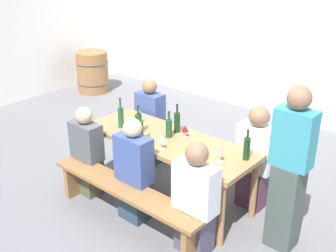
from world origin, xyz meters
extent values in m
plane|color=slate|center=(0.00, 0.00, 0.00)|extent=(24.00, 24.00, 0.00)
cube|color=white|center=(0.00, 3.21, 1.60)|extent=(14.00, 0.20, 3.20)
cube|color=#9E7247|center=(0.00, 0.00, 0.72)|extent=(2.01, 0.72, 0.05)
cylinder|color=#9E7247|center=(-0.93, -0.30, 0.35)|extent=(0.07, 0.07, 0.70)
cylinder|color=#9E7247|center=(0.93, -0.30, 0.35)|extent=(0.07, 0.07, 0.70)
cylinder|color=#9E7247|center=(-0.93, 0.30, 0.35)|extent=(0.07, 0.07, 0.70)
cylinder|color=#9E7247|center=(0.93, 0.30, 0.35)|extent=(0.07, 0.07, 0.70)
cube|color=olive|center=(0.00, -0.66, 0.43)|extent=(1.91, 0.30, 0.04)
cube|color=olive|center=(-0.86, -0.66, 0.21)|extent=(0.06, 0.24, 0.41)
cube|color=olive|center=(0.86, -0.66, 0.21)|extent=(0.06, 0.24, 0.41)
cube|color=olive|center=(0.00, 0.66, 0.43)|extent=(1.91, 0.30, 0.04)
cube|color=olive|center=(-0.86, 0.66, 0.21)|extent=(0.06, 0.24, 0.41)
cube|color=olive|center=(0.86, 0.66, 0.21)|extent=(0.06, 0.24, 0.41)
cylinder|color=#194723|center=(-0.02, 0.04, 0.85)|extent=(0.07, 0.07, 0.21)
cylinder|color=#194723|center=(-0.02, 0.04, 1.00)|extent=(0.02, 0.02, 0.09)
cylinder|color=black|center=(-0.02, 0.04, 1.05)|extent=(0.03, 0.03, 0.01)
cylinder|color=#234C2D|center=(-0.61, -0.12, 0.87)|extent=(0.07, 0.07, 0.24)
cylinder|color=#234C2D|center=(-0.61, -0.12, 1.04)|extent=(0.02, 0.02, 0.10)
cylinder|color=black|center=(-0.61, -0.12, 1.10)|extent=(0.03, 0.03, 0.01)
cylinder|color=#194723|center=(-0.35, -0.10, 0.86)|extent=(0.08, 0.08, 0.22)
cylinder|color=#194723|center=(-0.35, -0.10, 1.02)|extent=(0.03, 0.03, 0.09)
cylinder|color=black|center=(-0.35, -0.10, 1.07)|extent=(0.03, 0.03, 0.01)
cylinder|color=#194723|center=(-0.16, -0.26, 0.87)|extent=(0.07, 0.07, 0.24)
cylinder|color=#194723|center=(-0.16, -0.26, 1.04)|extent=(0.03, 0.03, 0.08)
cylinder|color=black|center=(-0.16, -0.26, 1.08)|extent=(0.03, 0.03, 0.01)
cylinder|color=#143319|center=(0.89, 0.15, 0.86)|extent=(0.06, 0.06, 0.23)
cylinder|color=#143319|center=(0.89, 0.15, 1.02)|extent=(0.02, 0.02, 0.08)
cylinder|color=black|center=(0.89, 0.15, 1.06)|extent=(0.02, 0.02, 0.01)
cylinder|color=#143319|center=(-0.04, 0.20, 0.86)|extent=(0.07, 0.07, 0.23)
cylinder|color=#143319|center=(-0.04, 0.20, 1.02)|extent=(0.02, 0.02, 0.09)
cylinder|color=black|center=(-0.04, 0.20, 1.08)|extent=(0.03, 0.03, 0.01)
cylinder|color=silver|center=(0.11, -0.23, 0.75)|extent=(0.06, 0.06, 0.01)
cylinder|color=silver|center=(0.11, -0.23, 0.79)|extent=(0.01, 0.01, 0.08)
cone|color=beige|center=(0.11, -0.23, 0.87)|extent=(0.07, 0.07, 0.08)
cylinder|color=silver|center=(-0.54, 0.11, 0.75)|extent=(0.06, 0.06, 0.01)
cylinder|color=silver|center=(-0.54, 0.11, 0.80)|extent=(0.01, 0.01, 0.08)
cone|color=#D18C93|center=(-0.54, 0.11, 0.89)|extent=(0.06, 0.06, 0.09)
cylinder|color=silver|center=(0.73, -0.07, 0.75)|extent=(0.06, 0.06, 0.01)
cylinder|color=silver|center=(0.73, -0.07, 0.80)|extent=(0.01, 0.01, 0.09)
cone|color=#D18C93|center=(0.73, -0.07, 0.89)|extent=(0.06, 0.06, 0.10)
cylinder|color=silver|center=(0.12, 0.15, 0.75)|extent=(0.06, 0.06, 0.01)
cylinder|color=silver|center=(0.12, 0.15, 0.79)|extent=(0.01, 0.01, 0.06)
cone|color=maroon|center=(0.12, 0.15, 0.86)|extent=(0.07, 0.07, 0.07)
cylinder|color=silver|center=(-0.29, -0.26, 0.75)|extent=(0.06, 0.06, 0.01)
cylinder|color=silver|center=(-0.29, -0.26, 0.79)|extent=(0.01, 0.01, 0.07)
cone|color=#D18C93|center=(-0.29, -0.26, 0.88)|extent=(0.06, 0.06, 0.10)
cube|color=#50503A|center=(-0.77, -0.51, 0.23)|extent=(0.29, 0.24, 0.45)
cube|color=#4C515B|center=(-0.77, -0.51, 0.66)|extent=(0.38, 0.20, 0.43)
sphere|color=tan|center=(-0.77, -0.51, 0.97)|extent=(0.19, 0.19, 0.19)
cube|color=#283C4A|center=(-0.02, -0.51, 0.23)|extent=(0.29, 0.24, 0.45)
cube|color=#384C8C|center=(-0.02, -0.51, 0.70)|extent=(0.39, 0.20, 0.50)
sphere|color=beige|center=(-0.02, -0.51, 1.05)|extent=(0.19, 0.19, 0.19)
cube|color=#4E4860|center=(0.77, -0.51, 0.23)|extent=(0.31, 0.24, 0.45)
cube|color=silver|center=(0.77, -0.51, 0.69)|extent=(0.41, 0.20, 0.47)
sphere|color=#846047|center=(0.77, -0.51, 1.03)|extent=(0.21, 0.21, 0.21)
cube|color=#2A3E3F|center=(-0.75, 0.51, 0.23)|extent=(0.27, 0.24, 0.45)
cube|color=#384C8C|center=(-0.75, 0.51, 0.71)|extent=(0.37, 0.20, 0.52)
sphere|color=#846047|center=(-0.75, 0.51, 1.06)|extent=(0.19, 0.19, 0.19)
cube|color=#533649|center=(0.80, 0.51, 0.23)|extent=(0.30, 0.24, 0.45)
cube|color=silver|center=(0.80, 0.51, 0.71)|extent=(0.40, 0.20, 0.51)
sphere|color=#846047|center=(0.80, 0.51, 1.07)|extent=(0.22, 0.22, 0.22)
cube|color=#3E4A46|center=(1.36, 0.10, 0.44)|extent=(0.26, 0.24, 0.87)
cube|color=teal|center=(1.36, 0.10, 1.14)|extent=(0.35, 0.20, 0.54)
sphere|color=#846047|center=(1.36, 0.10, 1.51)|extent=(0.21, 0.21, 0.21)
cylinder|color=olive|center=(-3.62, 1.91, 0.40)|extent=(0.61, 0.61, 0.80)
torus|color=#4C4C51|center=(-3.62, 1.91, 0.60)|extent=(0.64, 0.64, 0.02)
torus|color=#4C4C51|center=(-3.62, 1.91, 0.20)|extent=(0.64, 0.64, 0.02)
camera|label=1|loc=(2.68, -3.09, 2.69)|focal=44.55mm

